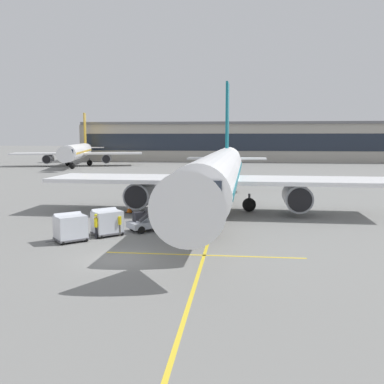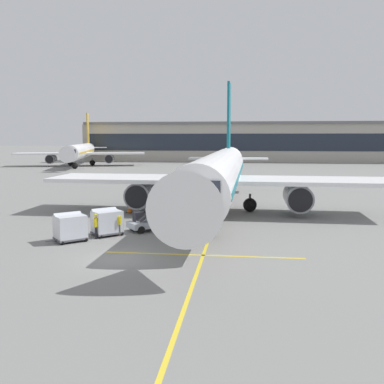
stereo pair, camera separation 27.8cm
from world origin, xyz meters
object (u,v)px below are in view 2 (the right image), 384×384
(parked_airplane, at_px, (219,175))
(baggage_cart_lead, at_px, (107,221))
(belt_loader, at_px, (154,218))
(ground_crew_by_loader, at_px, (96,224))
(baggage_cart_second, at_px, (70,227))
(distant_airplane, at_px, (81,152))
(ground_crew_by_carts, at_px, (119,222))
(safety_cone_engine_keepout, at_px, (130,209))

(parked_airplane, distance_m, baggage_cart_lead, 12.95)
(belt_loader, relative_size, ground_crew_by_loader, 2.72)
(parked_airplane, xyz_separation_m, baggage_cart_second, (-9.28, -12.35, -2.55))
(belt_loader, bearing_deg, parked_airplane, 61.25)
(distant_airplane, bearing_deg, baggage_cart_lead, -67.29)
(baggage_cart_second, height_order, ground_crew_by_carts, baggage_cart_second)
(baggage_cart_lead, distance_m, safety_cone_engine_keepout, 9.23)
(ground_crew_by_loader, distance_m, safety_cone_engine_keepout, 10.26)
(ground_crew_by_loader, distance_m, distant_airplane, 77.76)
(distant_airplane, bearing_deg, ground_crew_by_carts, -66.68)
(baggage_cart_lead, height_order, ground_crew_by_loader, baggage_cart_lead)
(ground_crew_by_loader, bearing_deg, baggage_cart_lead, 67.10)
(parked_airplane, relative_size, belt_loader, 8.77)
(parked_airplane, xyz_separation_m, ground_crew_by_loader, (-7.82, -11.39, -2.56))
(baggage_cart_second, bearing_deg, safety_cone_engine_keepout, 84.30)
(parked_airplane, height_order, baggage_cart_lead, parked_airplane)
(ground_crew_by_carts, bearing_deg, distant_airplane, 113.32)
(baggage_cart_second, xyz_separation_m, ground_crew_by_loader, (1.46, 0.97, -0.00))
(baggage_cart_lead, distance_m, ground_crew_by_loader, 1.15)
(parked_airplane, relative_size, baggage_cart_lead, 16.16)
(ground_crew_by_loader, bearing_deg, belt_loader, 44.22)
(belt_loader, height_order, ground_crew_by_loader, belt_loader)
(ground_crew_by_loader, xyz_separation_m, distant_airplane, (-29.25, 72.01, 2.44))
(parked_airplane, xyz_separation_m, ground_crew_by_carts, (-6.46, -10.40, -2.56))
(safety_cone_engine_keepout, bearing_deg, baggage_cart_lead, -85.08)
(parked_airplane, xyz_separation_m, belt_loader, (-4.45, -8.10, -2.63))
(ground_crew_by_loader, height_order, ground_crew_by_carts, same)
(belt_loader, distance_m, ground_crew_by_loader, 4.71)
(parked_airplane, relative_size, baggage_cart_second, 16.16)
(parked_airplane, bearing_deg, baggage_cart_lead, -125.52)
(belt_loader, distance_m, ground_crew_by_carts, 3.05)
(ground_crew_by_carts, bearing_deg, baggage_cart_lead, 175.93)
(baggage_cart_lead, bearing_deg, parked_airplane, 54.48)
(baggage_cart_second, bearing_deg, parked_airplane, 53.07)
(baggage_cart_second, distance_m, safety_cone_engine_keepout, 11.27)
(belt_loader, xyz_separation_m, baggage_cart_lead, (-2.93, -2.23, 0.08))
(parked_airplane, height_order, ground_crew_by_carts, parked_airplane)
(parked_airplane, distance_m, ground_crew_by_loader, 14.05)
(ground_crew_by_loader, bearing_deg, safety_cone_engine_keepout, 91.93)
(parked_airplane, bearing_deg, distant_airplane, 121.45)
(baggage_cart_lead, bearing_deg, safety_cone_engine_keepout, 94.92)
(baggage_cart_second, xyz_separation_m, safety_cone_engine_keepout, (1.12, 11.20, -0.62))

